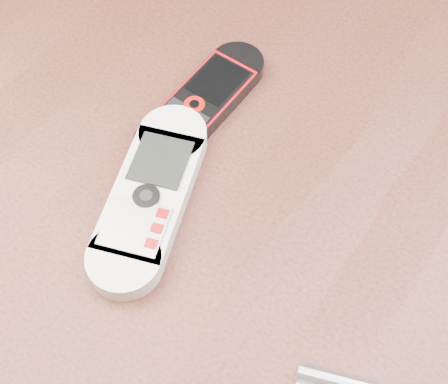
{
  "coord_description": "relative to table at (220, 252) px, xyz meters",
  "views": [
    {
      "loc": [
        0.15,
        -0.21,
        1.18
      ],
      "look_at": [
        0.01,
        0.0,
        0.76
      ],
      "focal_mm": 50.0,
      "sensor_mm": 36.0,
      "label": 1
    }
  ],
  "objects": [
    {
      "name": "table",
      "position": [
        0.0,
        0.0,
        0.0
      ],
      "size": [
        1.2,
        0.8,
        0.75
      ],
      "color": "black",
      "rests_on": "ground"
    },
    {
      "name": "nokia_white",
      "position": [
        -0.04,
        -0.03,
        0.12
      ],
      "size": [
        0.11,
        0.18,
        0.02
      ],
      "primitive_type": "cube",
      "rotation": [
        0.0,
        0.0,
        0.33
      ],
      "color": "white",
      "rests_on": "table"
    },
    {
      "name": "nokia_black_red",
      "position": [
        -0.06,
        0.06,
        0.11
      ],
      "size": [
        0.05,
        0.16,
        0.02
      ],
      "primitive_type": "cube",
      "rotation": [
        0.0,
        0.0,
        -0.03
      ],
      "color": "black",
      "rests_on": "table"
    }
  ]
}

